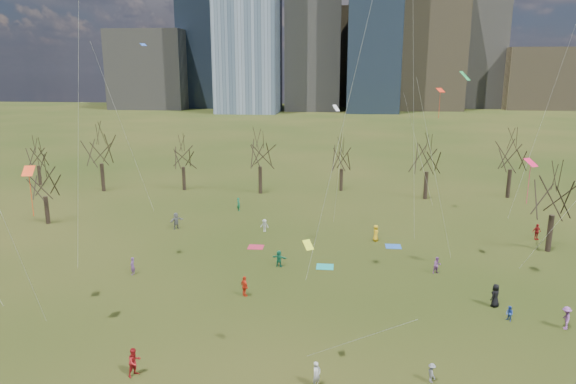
# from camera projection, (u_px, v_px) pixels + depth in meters

# --- Properties ---
(ground) EXTENTS (500.00, 500.00, 0.00)m
(ground) POSITION_uv_depth(u_px,v_px,m) (271.00, 323.00, 37.38)
(ground) COLOR black
(ground) RESTS_ON ground
(downtown_skyline) EXTENTS (212.50, 78.00, 118.00)m
(downtown_skyline) POSITION_uv_depth(u_px,v_px,m) (327.00, 22.00, 232.43)
(downtown_skyline) COLOR slate
(downtown_skyline) RESTS_ON ground
(bare_tree_row) EXTENTS (113.04, 29.80, 9.50)m
(bare_tree_row) POSITION_uv_depth(u_px,v_px,m) (306.00, 157.00, 72.00)
(bare_tree_row) COLOR black
(bare_tree_row) RESTS_ON ground
(blanket_teal) EXTENTS (1.60, 1.50, 0.03)m
(blanket_teal) POSITION_uv_depth(u_px,v_px,m) (325.00, 267.00, 48.07)
(blanket_teal) COLOR teal
(blanket_teal) RESTS_ON ground
(blanket_navy) EXTENTS (1.60, 1.50, 0.03)m
(blanket_navy) POSITION_uv_depth(u_px,v_px,m) (393.00, 246.00, 53.61)
(blanket_navy) COLOR blue
(blanket_navy) RESTS_ON ground
(blanket_crimson) EXTENTS (1.60, 1.50, 0.03)m
(blanket_crimson) POSITION_uv_depth(u_px,v_px,m) (256.00, 247.00, 53.40)
(blanket_crimson) COLOR #AC223E
(blanket_crimson) RESTS_ON ground
(person_1) EXTENTS (0.67, 0.70, 1.61)m
(person_1) POSITION_uv_depth(u_px,v_px,m) (317.00, 375.00, 29.68)
(person_1) COLOR beige
(person_1) RESTS_ON ground
(person_2) EXTENTS (1.04, 1.10, 1.79)m
(person_2) POSITION_uv_depth(u_px,v_px,m) (134.00, 362.00, 30.80)
(person_2) COLOR #A7171B
(person_2) RESTS_ON ground
(person_3) EXTENTS (0.64, 0.86, 1.19)m
(person_3) POSITION_uv_depth(u_px,v_px,m) (432.00, 373.00, 30.22)
(person_3) COLOR slate
(person_3) RESTS_ON ground
(person_4) EXTENTS (0.97, 1.04, 1.72)m
(person_4) POSITION_uv_depth(u_px,v_px,m) (245.00, 286.00, 41.66)
(person_4) COLOR red
(person_4) RESTS_ON ground
(person_5) EXTENTS (1.54, 0.84, 1.59)m
(person_5) POSITION_uv_depth(u_px,v_px,m) (279.00, 258.00, 47.99)
(person_5) COLOR #1C7F59
(person_5) RESTS_ON ground
(person_6) EXTENTS (1.07, 1.05, 1.86)m
(person_6) POSITION_uv_depth(u_px,v_px,m) (495.00, 295.00, 39.80)
(person_6) COLOR black
(person_6) RESTS_ON ground
(person_7) EXTENTS (0.39, 0.59, 1.63)m
(person_7) POSITION_uv_depth(u_px,v_px,m) (133.00, 266.00, 46.12)
(person_7) COLOR #73468D
(person_7) RESTS_ON ground
(person_8) EXTENTS (0.67, 0.71, 1.17)m
(person_8) POSITION_uv_depth(u_px,v_px,m) (509.00, 314.00, 37.58)
(person_8) COLOR #294DB1
(person_8) RESTS_ON ground
(person_9) EXTENTS (1.02, 0.69, 1.47)m
(person_9) POSITION_uv_depth(u_px,v_px,m) (264.00, 225.00, 58.43)
(person_9) COLOR silver
(person_9) RESTS_ON ground
(person_10) EXTENTS (1.12, 0.75, 1.77)m
(person_10) POSITION_uv_depth(u_px,v_px,m) (537.00, 232.00, 55.63)
(person_10) COLOR #AD181A
(person_10) RESTS_ON ground
(person_11) EXTENTS (1.57, 1.75, 1.93)m
(person_11) POSITION_uv_depth(u_px,v_px,m) (176.00, 221.00, 59.40)
(person_11) COLOR slate
(person_11) RESTS_ON ground
(person_12) EXTENTS (0.67, 0.94, 1.80)m
(person_12) POSITION_uv_depth(u_px,v_px,m) (376.00, 233.00, 55.12)
(person_12) COLOR gold
(person_12) RESTS_ON ground
(person_13) EXTENTS (0.70, 0.77, 1.77)m
(person_13) POSITION_uv_depth(u_px,v_px,m) (239.00, 204.00, 67.02)
(person_13) COLOR #197449
(person_13) RESTS_ON ground
(person_14) EXTENTS (0.95, 0.87, 1.57)m
(person_14) POSITION_uv_depth(u_px,v_px,m) (437.00, 265.00, 46.35)
(person_14) COLOR #8C4C99
(person_14) RESTS_ON ground
(person_15) EXTENTS (0.85, 1.20, 1.69)m
(person_15) POSITION_uv_depth(u_px,v_px,m) (566.00, 318.00, 36.38)
(person_15) COLOR #8C4C99
(person_15) RESTS_ON ground
(kites_airborne) EXTENTS (49.18, 45.58, 32.54)m
(kites_airborne) POSITION_uv_depth(u_px,v_px,m) (353.00, 125.00, 44.40)
(kites_airborne) COLOR #FF4215
(kites_airborne) RESTS_ON ground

